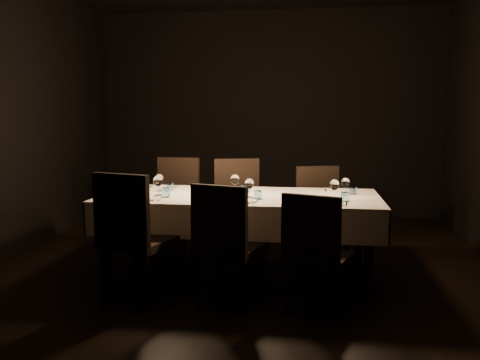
# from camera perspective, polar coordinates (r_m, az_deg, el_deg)

# --- Properties ---
(room) EXTENTS (5.01, 6.01, 3.01)m
(room) POSITION_cam_1_polar(r_m,az_deg,el_deg) (4.59, 0.00, 7.43)
(room) COLOR black
(room) RESTS_ON ground
(dining_table) EXTENTS (2.52, 1.12, 0.76)m
(dining_table) POSITION_cam_1_polar(r_m,az_deg,el_deg) (4.66, 0.00, -2.60)
(dining_table) COLOR black
(dining_table) RESTS_ON ground
(chair_near_left) EXTENTS (0.63, 0.63, 1.05)m
(chair_near_left) POSITION_cam_1_polar(r_m,az_deg,el_deg) (4.12, -11.99, -5.73)
(chair_near_left) COLOR black
(chair_near_left) RESTS_ON ground
(place_setting_near_left) EXTENTS (0.34, 0.41, 0.18)m
(place_setting_near_left) POSITION_cam_1_polar(r_m,az_deg,el_deg) (4.59, -9.46, -1.00)
(place_setting_near_left) COLOR beige
(place_setting_near_left) RESTS_ON dining_table
(chair_near_center) EXTENTS (0.58, 0.58, 0.97)m
(chair_near_center) POSITION_cam_1_polar(r_m,az_deg,el_deg) (3.97, -1.59, -6.63)
(chair_near_center) COLOR black
(chair_near_center) RESTS_ON ground
(place_setting_near_center) EXTENTS (0.31, 0.40, 0.17)m
(place_setting_near_center) POSITION_cam_1_polar(r_m,az_deg,el_deg) (4.41, 0.96, -1.30)
(place_setting_near_center) COLOR beige
(place_setting_near_center) RESTS_ON dining_table
(chair_near_right) EXTENTS (0.57, 0.57, 0.92)m
(chair_near_right) POSITION_cam_1_polar(r_m,az_deg,el_deg) (3.83, 8.46, -7.56)
(chair_near_right) COLOR black
(chair_near_right) RESTS_ON ground
(place_setting_near_right) EXTENTS (0.32, 0.40, 0.18)m
(place_setting_near_right) POSITION_cam_1_polar(r_m,az_deg,el_deg) (4.38, 10.67, -1.46)
(place_setting_near_right) COLOR beige
(place_setting_near_right) RESTS_ON dining_table
(chair_far_left) EXTENTS (0.54, 0.54, 1.02)m
(chair_far_left) POSITION_cam_1_polar(r_m,az_deg,el_deg) (5.66, -7.33, -2.24)
(chair_far_left) COLOR black
(chair_far_left) RESTS_ON ground
(place_setting_far_left) EXTENTS (0.30, 0.39, 0.17)m
(place_setting_far_left) POSITION_cam_1_polar(r_m,az_deg,el_deg) (5.02, -8.64, -0.36)
(place_setting_far_left) COLOR beige
(place_setting_far_left) RESTS_ON dining_table
(chair_far_center) EXTENTS (0.61, 0.61, 1.02)m
(chair_far_center) POSITION_cam_1_polar(r_m,az_deg,el_deg) (5.43, -0.19, -2.58)
(chair_far_center) COLOR black
(chair_far_center) RESTS_ON ground
(place_setting_far_center) EXTENTS (0.33, 0.40, 0.18)m
(place_setting_far_center) POSITION_cam_1_polar(r_m,az_deg,el_deg) (4.86, -0.34, -0.48)
(place_setting_far_center) COLOR beige
(place_setting_far_center) RESTS_ON dining_table
(chair_far_right) EXTENTS (0.58, 0.58, 0.95)m
(chair_far_right) POSITION_cam_1_polar(r_m,az_deg,el_deg) (5.36, 9.04, -3.13)
(chair_far_right) COLOR black
(chair_far_right) RESTS_ON ground
(place_setting_far_right) EXTENTS (0.29, 0.39, 0.16)m
(place_setting_far_right) POSITION_cam_1_polar(r_m,az_deg,el_deg) (4.82, 11.71, -0.76)
(place_setting_far_right) COLOR beige
(place_setting_far_right) RESTS_ON dining_table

